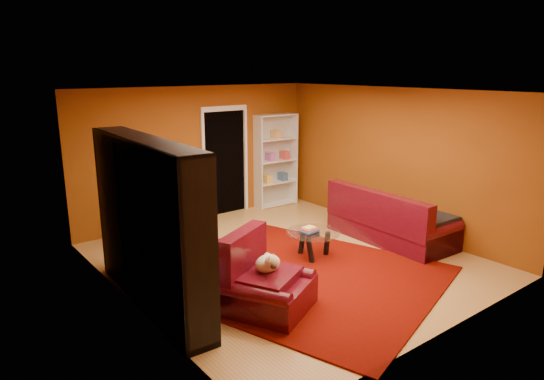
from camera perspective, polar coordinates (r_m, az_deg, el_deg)
floor at (r=7.71m, az=1.84°, el=-8.35°), size 5.00×5.50×0.05m
ceiling at (r=7.13m, az=2.01°, el=11.73°), size 5.00×5.50×0.05m
wall_back at (r=9.57m, az=-8.76°, el=4.22°), size 5.00×0.05×2.60m
wall_left at (r=6.07m, az=-16.81°, el=-2.03°), size 0.05×5.50×2.60m
wall_right at (r=9.09m, az=14.30°, el=3.43°), size 0.05×5.50×2.60m
doorway at (r=9.87m, az=-5.53°, el=3.16°), size 1.06×0.60×2.16m
rug at (r=7.13m, az=2.93°, el=-9.99°), size 4.31×4.66×0.02m
media_unit at (r=6.17m, az=-14.28°, el=-3.91°), size 0.54×2.78×2.12m
christmas_tree at (r=8.37m, az=-12.15°, el=-0.61°), size 1.19×1.19×1.73m
gift_box_teal at (r=8.80m, az=-15.02°, el=-4.79°), size 0.37×0.37×0.28m
gift_box_green at (r=8.82m, az=-10.54°, el=-4.57°), size 0.28×0.28×0.26m
gift_box_red at (r=8.87m, az=-8.81°, el=-4.45°), size 0.30×0.30×0.24m
white_bookshelf at (r=10.42m, az=0.46°, el=3.46°), size 0.95×0.38×2.03m
armchair at (r=6.04m, az=-0.29°, el=-10.58°), size 1.37×1.37×0.80m
dog at (r=6.03m, az=-0.51°, el=-8.63°), size 0.49×0.45×0.26m
sofa at (r=8.67m, az=13.91°, el=-2.71°), size 1.07×2.23×0.94m
coffee_table at (r=7.72m, az=4.84°, el=-6.39°), size 0.94×0.94×0.53m
acrylic_chair at (r=8.31m, az=-9.47°, el=-3.56°), size 0.51×0.54×0.85m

